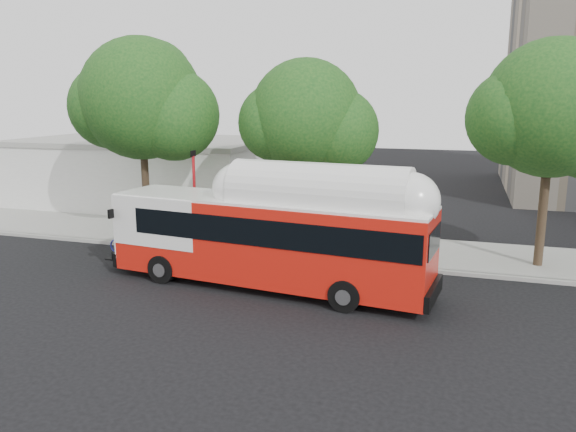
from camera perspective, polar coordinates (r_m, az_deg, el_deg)
name	(u,v)px	position (r m, az deg, el deg)	size (l,w,h in m)	color
ground	(287,292)	(20.49, -0.14, -7.69)	(120.00, 120.00, 0.00)	black
sidewalk	(328,245)	(26.47, 4.11, -3.00)	(60.00, 5.00, 0.15)	gray
curb_strip	(314,260)	(24.04, 2.67, -4.53)	(60.00, 0.30, 0.15)	gray
red_curb_segment	(249,255)	(24.93, -4.03, -3.92)	(10.00, 0.32, 0.16)	maroon
street_tree_left	(151,104)	(27.93, -13.78, 11.04)	(6.67, 5.80, 9.74)	#2D2116
street_tree_mid	(315,120)	(25.31, 2.74, 9.72)	(5.75, 5.00, 8.62)	#2D2116
street_tree_right	(564,114)	(24.54, 26.24, 9.27)	(6.21, 5.40, 9.18)	#2D2116
low_commercial_bldg	(148,171)	(38.28, -13.99, 4.49)	(16.20, 10.20, 4.25)	silver
transit_bus	(270,241)	(20.44, -1.87, -2.55)	(12.99, 3.91, 3.79)	red
signal_pole	(195,200)	(25.77, -9.46, 1.64)	(0.13, 0.43, 4.57)	red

